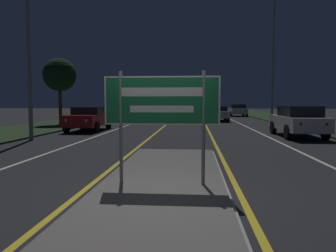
{
  "coord_description": "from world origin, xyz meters",
  "views": [
    {
      "loc": [
        0.63,
        -5.67,
        1.69
      ],
      "look_at": [
        0.0,
        2.09,
        1.12
      ],
      "focal_mm": 35.0,
      "sensor_mm": 36.0,
      "label": 1
    }
  ],
  "objects_px": {
    "car_receding_1": "(217,113)",
    "highway_sign": "(162,105)",
    "streetlight_right_near": "(274,24)",
    "car_receding_2": "(238,110)",
    "car_receding_0": "(298,121)",
    "car_approaching_0": "(89,118)"
  },
  "relations": [
    {
      "from": "car_receding_1",
      "to": "car_approaching_0",
      "type": "xyz_separation_m",
      "value": [
        -8.27,
        -10.51,
        0.03
      ]
    },
    {
      "from": "car_approaching_0",
      "to": "highway_sign",
      "type": "bearing_deg",
      "value": -66.1
    },
    {
      "from": "streetlight_right_near",
      "to": "car_receding_2",
      "type": "xyz_separation_m",
      "value": [
        -0.69,
        14.41,
        -6.73
      ]
    },
    {
      "from": "car_receding_0",
      "to": "car_receding_2",
      "type": "bearing_deg",
      "value": 89.62
    },
    {
      "from": "highway_sign",
      "to": "car_receding_2",
      "type": "relative_size",
      "value": 0.52
    },
    {
      "from": "car_receding_1",
      "to": "highway_sign",
      "type": "bearing_deg",
      "value": -96.6
    },
    {
      "from": "car_receding_0",
      "to": "car_receding_1",
      "type": "distance_m",
      "value": 13.43
    },
    {
      "from": "car_receding_0",
      "to": "car_approaching_0",
      "type": "relative_size",
      "value": 1.06
    },
    {
      "from": "highway_sign",
      "to": "streetlight_right_near",
      "type": "xyz_separation_m",
      "value": [
        6.48,
        19.02,
        5.86
      ]
    },
    {
      "from": "streetlight_right_near",
      "to": "car_receding_2",
      "type": "height_order",
      "value": "streetlight_right_near"
    },
    {
      "from": "streetlight_right_near",
      "to": "car_receding_1",
      "type": "height_order",
      "value": "streetlight_right_near"
    },
    {
      "from": "car_approaching_0",
      "to": "car_receding_2",
      "type": "bearing_deg",
      "value": 61.34
    },
    {
      "from": "car_receding_1",
      "to": "car_approaching_0",
      "type": "height_order",
      "value": "car_approaching_0"
    },
    {
      "from": "streetlight_right_near",
      "to": "car_receding_0",
      "type": "xyz_separation_m",
      "value": [
        -0.85,
        -8.99,
        -6.69
      ]
    },
    {
      "from": "car_receding_2",
      "to": "highway_sign",
      "type": "bearing_deg",
      "value": -99.82
    },
    {
      "from": "car_receding_0",
      "to": "car_receding_1",
      "type": "bearing_deg",
      "value": 102.7
    },
    {
      "from": "car_receding_2",
      "to": "car_approaching_0",
      "type": "bearing_deg",
      "value": -118.66
    },
    {
      "from": "car_receding_1",
      "to": "car_approaching_0",
      "type": "bearing_deg",
      "value": -128.18
    },
    {
      "from": "car_receding_2",
      "to": "car_approaching_0",
      "type": "height_order",
      "value": "car_receding_2"
    },
    {
      "from": "highway_sign",
      "to": "car_approaching_0",
      "type": "bearing_deg",
      "value": 113.9
    },
    {
      "from": "car_receding_2",
      "to": "car_receding_0",
      "type": "bearing_deg",
      "value": -90.38
    },
    {
      "from": "car_receding_0",
      "to": "car_receding_2",
      "type": "xyz_separation_m",
      "value": [
        0.16,
        23.4,
        -0.04
      ]
    }
  ]
}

